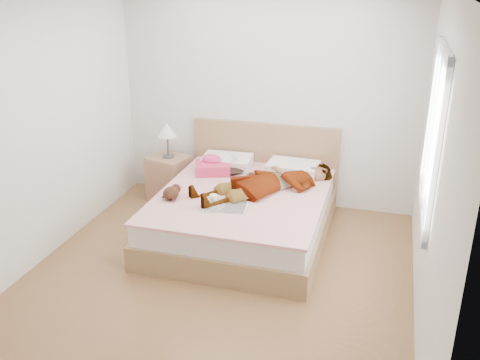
{
  "coord_description": "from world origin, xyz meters",
  "views": [
    {
      "loc": [
        1.43,
        -4.08,
        2.78
      ],
      "look_at": [
        0.0,
        0.85,
        0.7
      ],
      "focal_mm": 40.0,
      "sensor_mm": 36.0,
      "label": 1
    }
  ],
  "objects_px": {
    "phone": "(234,157)",
    "plush_toy": "(172,192)",
    "bed": "(245,210)",
    "magazine": "(226,207)",
    "woman": "(268,179)",
    "nightstand": "(169,175)",
    "coffee_mug": "(214,199)",
    "towel": "(213,166)"
  },
  "relations": [
    {
      "from": "bed",
      "to": "towel",
      "type": "height_order",
      "value": "bed"
    },
    {
      "from": "phone",
      "to": "plush_toy",
      "type": "bearing_deg",
      "value": -156.95
    },
    {
      "from": "bed",
      "to": "towel",
      "type": "relative_size",
      "value": 4.37
    },
    {
      "from": "bed",
      "to": "coffee_mug",
      "type": "bearing_deg",
      "value": -116.73
    },
    {
      "from": "towel",
      "to": "bed",
      "type": "bearing_deg",
      "value": -38.49
    },
    {
      "from": "phone",
      "to": "magazine",
      "type": "distance_m",
      "value": 1.03
    },
    {
      "from": "magazine",
      "to": "coffee_mug",
      "type": "xyz_separation_m",
      "value": [
        -0.15,
        0.07,
        0.04
      ]
    },
    {
      "from": "woman",
      "to": "nightstand",
      "type": "bearing_deg",
      "value": -154.38
    },
    {
      "from": "bed",
      "to": "coffee_mug",
      "type": "height_order",
      "value": "bed"
    },
    {
      "from": "towel",
      "to": "plush_toy",
      "type": "xyz_separation_m",
      "value": [
        -0.16,
        -0.83,
        -0.01
      ]
    },
    {
      "from": "coffee_mug",
      "to": "nightstand",
      "type": "bearing_deg",
      "value": 132.43
    },
    {
      "from": "woman",
      "to": "magazine",
      "type": "height_order",
      "value": "woman"
    },
    {
      "from": "magazine",
      "to": "nightstand",
      "type": "height_order",
      "value": "nightstand"
    },
    {
      "from": "woman",
      "to": "plush_toy",
      "type": "relative_size",
      "value": 6.62
    },
    {
      "from": "phone",
      "to": "nightstand",
      "type": "bearing_deg",
      "value": 128.69
    },
    {
      "from": "bed",
      "to": "towel",
      "type": "xyz_separation_m",
      "value": [
        -0.5,
        0.4,
        0.32
      ]
    },
    {
      "from": "bed",
      "to": "magazine",
      "type": "distance_m",
      "value": 0.55
    },
    {
      "from": "magazine",
      "to": "nightstand",
      "type": "relative_size",
      "value": 0.47
    },
    {
      "from": "plush_toy",
      "to": "coffee_mug",
      "type": "bearing_deg",
      "value": 1.47
    },
    {
      "from": "bed",
      "to": "plush_toy",
      "type": "bearing_deg",
      "value": -147.26
    },
    {
      "from": "bed",
      "to": "magazine",
      "type": "bearing_deg",
      "value": -97.16
    },
    {
      "from": "woman",
      "to": "nightstand",
      "type": "relative_size",
      "value": 1.72
    },
    {
      "from": "coffee_mug",
      "to": "nightstand",
      "type": "distance_m",
      "value": 1.42
    },
    {
      "from": "woman",
      "to": "plush_toy",
      "type": "height_order",
      "value": "woman"
    },
    {
      "from": "bed",
      "to": "nightstand",
      "type": "xyz_separation_m",
      "value": [
        -1.16,
        0.62,
        0.05
      ]
    },
    {
      "from": "bed",
      "to": "magazine",
      "type": "xyz_separation_m",
      "value": [
        -0.06,
        -0.49,
        0.24
      ]
    },
    {
      "from": "woman",
      "to": "bed",
      "type": "height_order",
      "value": "bed"
    },
    {
      "from": "towel",
      "to": "nightstand",
      "type": "xyz_separation_m",
      "value": [
        -0.65,
        0.22,
        -0.26
      ]
    },
    {
      "from": "magazine",
      "to": "coffee_mug",
      "type": "bearing_deg",
      "value": 154.45
    },
    {
      "from": "phone",
      "to": "plush_toy",
      "type": "height_order",
      "value": "phone"
    },
    {
      "from": "woman",
      "to": "nightstand",
      "type": "distance_m",
      "value": 1.51
    },
    {
      "from": "coffee_mug",
      "to": "plush_toy",
      "type": "bearing_deg",
      "value": -178.53
    },
    {
      "from": "woman",
      "to": "phone",
      "type": "height_order",
      "value": "woman"
    },
    {
      "from": "coffee_mug",
      "to": "bed",
      "type": "bearing_deg",
      "value": 63.27
    },
    {
      "from": "coffee_mug",
      "to": "plush_toy",
      "type": "distance_m",
      "value": 0.46
    },
    {
      "from": "coffee_mug",
      "to": "nightstand",
      "type": "relative_size",
      "value": 0.12
    },
    {
      "from": "woman",
      "to": "towel",
      "type": "relative_size",
      "value": 3.58
    },
    {
      "from": "coffee_mug",
      "to": "woman",
      "type": "bearing_deg",
      "value": 50.13
    },
    {
      "from": "bed",
      "to": "magazine",
      "type": "relative_size",
      "value": 4.42
    },
    {
      "from": "coffee_mug",
      "to": "plush_toy",
      "type": "xyz_separation_m",
      "value": [
        -0.46,
        -0.01,
        0.02
      ]
    },
    {
      "from": "coffee_mug",
      "to": "nightstand",
      "type": "xyz_separation_m",
      "value": [
        -0.95,
        1.04,
        -0.23
      ]
    },
    {
      "from": "woman",
      "to": "phone",
      "type": "distance_m",
      "value": 0.64
    }
  ]
}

